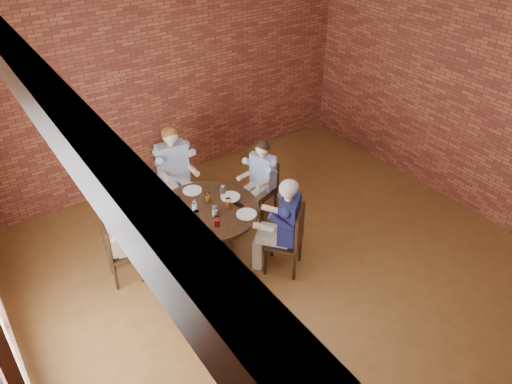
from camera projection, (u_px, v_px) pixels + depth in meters
floor at (302, 292)px, 6.22m from camera, size 7.00×7.00×0.00m
ceiling at (323, 12)px, 4.33m from camera, size 7.00×7.00×0.00m
wall_back at (165, 78)px, 7.68m from camera, size 7.00×0.00×7.00m
wall_right at (495, 106)px, 6.80m from camera, size 0.00×7.00×7.00m
ceiling_beam at (35, 86)px, 3.25m from camera, size 0.22×6.90×0.26m
dining_table at (208, 222)px, 6.55m from camera, size 1.35×1.35×0.75m
chair_a at (264, 186)px, 7.35m from camera, size 0.48×0.48×0.89m
diner_a at (261, 181)px, 7.23m from camera, size 0.70×0.62×1.24m
chair_b at (174, 179)px, 7.45m from camera, size 0.50×0.50×0.97m
diner_b at (175, 172)px, 7.29m from camera, size 0.63×0.74×1.39m
chair_c at (117, 250)px, 6.16m from camera, size 0.44×0.44×0.89m
diner_c at (121, 240)px, 6.11m from camera, size 0.66×0.57×1.25m
chair_d at (190, 282)px, 5.63m from camera, size 0.65×0.65×0.98m
diner_d at (191, 265)px, 5.61m from camera, size 0.90×0.91×1.41m
chair_e at (290, 238)px, 6.31m from camera, size 0.62×0.62×0.95m
diner_e at (284, 226)px, 6.24m from camera, size 0.84×0.86×1.36m
plate_a at (230, 197)px, 6.64m from camera, size 0.26×0.26×0.01m
plate_b at (192, 190)px, 6.77m from camera, size 0.26×0.26×0.01m
plate_c at (171, 211)px, 6.37m from camera, size 0.26×0.26×0.01m
plate_d at (247, 214)px, 6.32m from camera, size 0.26×0.26×0.01m
glass_a at (223, 191)px, 6.65m from camera, size 0.07×0.07×0.14m
glass_b at (208, 197)px, 6.53m from camera, size 0.07×0.07×0.14m
glass_c at (179, 202)px, 6.44m from camera, size 0.07×0.07×0.14m
glass_d at (194, 205)px, 6.37m from camera, size 0.07×0.07×0.14m
glass_e at (197, 216)px, 6.18m from camera, size 0.07×0.07×0.14m
glass_f at (217, 221)px, 6.09m from camera, size 0.07×0.07×0.14m
glass_g at (215, 211)px, 6.26m from camera, size 0.07×0.07×0.14m
glass_h at (228, 203)px, 6.41m from camera, size 0.07×0.07×0.14m
smartphone at (239, 205)px, 6.49m from camera, size 0.09×0.14×0.01m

